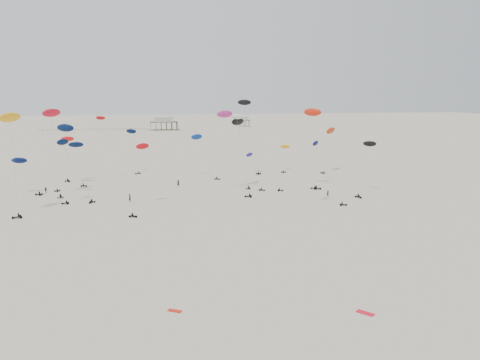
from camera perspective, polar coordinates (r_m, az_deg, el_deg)
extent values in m
plane|color=beige|center=(220.40, -5.48, 3.33)|extent=(900.00, 900.00, 0.00)
cube|color=brown|center=(368.57, -9.28, 6.99)|extent=(21.00, 13.00, 0.30)
cube|color=silver|center=(368.47, -9.28, 7.27)|extent=(14.00, 8.40, 3.20)
cube|color=#B2B2AD|center=(368.39, -9.29, 7.54)|extent=(15.00, 9.00, 0.30)
cube|color=brown|center=(406.43, 0.59, 7.28)|extent=(9.00, 7.00, 0.30)
cube|color=silver|center=(406.36, 0.59, 7.47)|extent=(5.60, 4.20, 2.40)
cube|color=#B2B2AD|center=(406.30, 0.59, 7.66)|extent=(6.00, 4.50, 0.30)
cube|color=black|center=(371.08, -17.35, 5.96)|extent=(80.00, 0.10, 0.10)
cylinder|color=gray|center=(131.17, 14.92, 1.22)|extent=(0.03, 0.03, 16.45)
ellipsoid|color=black|center=(135.93, 15.53, 4.29)|extent=(3.80, 3.01, 1.79)
cylinder|color=gray|center=(133.82, 0.33, 3.32)|extent=(0.03, 0.03, 19.75)
ellipsoid|color=white|center=(134.04, -0.41, 7.75)|extent=(3.65, 2.58, 1.69)
cylinder|color=gray|center=(128.83, -20.37, 1.15)|extent=(0.03, 0.03, 19.32)
ellipsoid|color=red|center=(134.67, -20.28, 4.73)|extent=(3.42, 1.59, 1.67)
cylinder|color=gray|center=(123.62, -19.24, 0.88)|extent=(0.03, 0.03, 15.60)
ellipsoid|color=#04153C|center=(124.99, -20.80, 4.35)|extent=(3.21, 3.40, 1.70)
cylinder|color=gray|center=(155.46, -19.79, 1.94)|extent=(0.03, 0.03, 10.52)
ellipsoid|color=#04143D|center=(156.24, -19.37, 4.09)|extent=(4.67, 2.16, 2.31)
cylinder|color=gray|center=(157.92, 1.42, 5.03)|extent=(0.03, 0.03, 23.23)
ellipsoid|color=black|center=(157.56, 0.53, 9.45)|extent=(4.89, 3.24, 2.27)
cylinder|color=gray|center=(153.21, -4.07, 2.70)|extent=(0.03, 0.03, 16.27)
ellipsoid|color=#0C33A0|center=(157.27, -5.30, 5.27)|extent=(4.59, 3.33, 2.14)
cylinder|color=gray|center=(111.77, -12.32, 0.03)|extent=(0.03, 0.03, 19.37)
ellipsoid|color=red|center=(117.83, -11.81, 4.06)|extent=(3.83, 2.94, 1.80)
cylinder|color=gray|center=(133.80, -21.52, 2.82)|extent=(0.03, 0.03, 21.66)
ellipsoid|color=red|center=(136.99, -22.00, 7.60)|extent=(5.64, 5.75, 2.83)
cylinder|color=gray|center=(127.08, -0.45, 3.10)|extent=(0.03, 0.03, 23.47)
ellipsoid|color=#C02D89|center=(131.56, -1.89, 8.05)|extent=(4.93, 2.50, 2.27)
cylinder|color=gray|center=(137.56, 8.93, 3.55)|extent=(0.03, 0.03, 20.99)
ellipsoid|color=red|center=(139.82, 8.83, 8.18)|extent=(5.30, 4.85, 2.61)
cylinder|color=gray|center=(151.01, -17.54, 3.43)|extent=(0.03, 0.03, 23.76)
ellipsoid|color=red|center=(157.31, -16.64, 7.27)|extent=(3.58, 2.54, 1.63)
cylinder|color=gray|center=(165.40, -12.72, 3.28)|extent=(0.03, 0.03, 14.03)
ellipsoid|color=#04103B|center=(167.39, -13.12, 5.81)|extent=(4.37, 3.64, 2.06)
cylinder|color=gray|center=(115.26, -25.87, 1.35)|extent=(0.03, 0.03, 21.12)
ellipsoid|color=#FFB015|center=(117.86, -26.27, 6.86)|extent=(5.44, 6.18, 2.87)
cylinder|color=gray|center=(133.61, 1.19, 2.91)|extent=(0.03, 0.03, 19.87)
ellipsoid|color=black|center=(135.87, -0.28, 7.13)|extent=(5.02, 4.25, 2.41)
cylinder|color=gray|center=(166.03, 10.52, 3.32)|extent=(0.03, 0.03, 14.60)
ellipsoid|color=#C3380D|center=(168.91, 10.99, 5.93)|extent=(6.32, 6.44, 3.11)
cylinder|color=gray|center=(145.27, -20.91, 2.38)|extent=(0.03, 0.03, 19.95)
ellipsoid|color=#051541|center=(150.62, -20.52, 5.98)|extent=(5.99, 4.11, 2.77)
cylinder|color=gray|center=(139.26, -24.32, 0.25)|extent=(0.03, 0.03, 10.44)
ellipsoid|color=#051247|center=(141.58, -25.31, 2.18)|extent=(4.50, 2.44, 2.14)
cylinder|color=gray|center=(136.51, 2.97, 0.95)|extent=(0.03, 0.03, 16.30)
ellipsoid|color=#1A0EB9|center=(141.48, 1.16, 3.10)|extent=(3.40, 3.47, 1.65)
cylinder|color=gray|center=(165.89, 5.43, 2.52)|extent=(0.03, 0.03, 9.93)
ellipsoid|color=#FBAA0D|center=(168.77, 5.51, 4.10)|extent=(3.70, 2.93, 1.74)
cylinder|color=gray|center=(116.48, 10.82, 0.70)|extent=(0.03, 0.03, 15.58)
ellipsoid|color=#050F45|center=(116.52, 9.20, 4.44)|extent=(3.06, 3.33, 1.61)
cylinder|color=gray|center=(140.14, 9.37, 3.77)|extent=(0.03, 0.03, 24.03)
ellipsoid|color=black|center=(145.71, 9.36, 8.25)|extent=(2.99, 3.07, 1.55)
imported|color=black|center=(122.01, -13.26, -2.57)|extent=(0.94, 1.02, 2.30)
imported|color=black|center=(126.60, 10.68, -2.00)|extent=(1.04, 0.69, 1.99)
imported|color=black|center=(139.54, -22.58, -1.48)|extent=(1.24, 0.76, 1.99)
imported|color=black|center=(139.59, -7.54, -0.77)|extent=(0.92, 0.70, 2.31)
cube|color=red|center=(62.12, 15.03, -15.42)|extent=(2.13, 2.25, 0.08)
cube|color=red|center=(61.23, -7.97, -15.55)|extent=(1.91, 1.51, 0.07)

